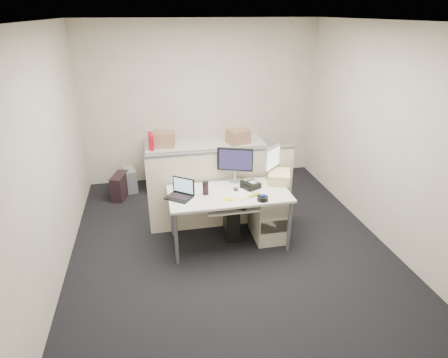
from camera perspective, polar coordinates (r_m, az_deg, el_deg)
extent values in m
cube|color=black|center=(5.02, 0.71, -9.64)|extent=(4.00, 4.50, 0.01)
cube|color=white|center=(4.17, 0.91, 22.95)|extent=(4.00, 4.50, 0.01)
cube|color=#B1AC97|center=(6.54, -3.48, 11.47)|extent=(4.00, 0.02, 2.70)
cube|color=#B1AC97|center=(2.49, 12.12, -11.86)|extent=(4.00, 0.02, 2.70)
cube|color=#B1AC97|center=(4.46, -25.24, 2.96)|extent=(0.02, 4.50, 2.70)
cube|color=#B1AC97|center=(5.20, 23.02, 6.17)|extent=(0.02, 4.50, 2.70)
cube|color=white|center=(4.66, 0.75, -2.27)|extent=(1.50, 0.75, 0.03)
cylinder|color=slate|center=(4.48, -7.27, -9.07)|extent=(0.04, 0.04, 0.70)
cylinder|color=slate|center=(5.03, -7.91, -5.06)|extent=(0.04, 0.04, 0.70)
cylinder|color=slate|center=(4.75, 9.93, -7.14)|extent=(0.04, 0.04, 0.70)
cylinder|color=slate|center=(5.28, 7.44, -3.57)|extent=(0.04, 0.04, 0.70)
cube|color=white|center=(4.55, 1.23, -4.33)|extent=(0.62, 0.32, 0.02)
cube|color=beige|center=(5.02, 6.79, -5.43)|extent=(0.40, 0.55, 0.65)
cube|color=beige|center=(5.12, -0.31, -1.74)|extent=(2.00, 0.06, 1.10)
cube|color=beige|center=(6.54, -2.85, 2.36)|extent=(2.00, 0.60, 0.72)
cube|color=black|center=(4.87, 1.70, 2.14)|extent=(0.50, 0.33, 0.46)
cube|color=#B7B7BC|center=(5.01, 7.28, 2.41)|extent=(0.39, 0.37, 0.44)
cube|color=black|center=(4.50, -6.92, -1.62)|extent=(0.38, 0.36, 0.23)
cylinder|color=black|center=(4.48, 5.90, -2.96)|extent=(0.17, 0.17, 0.05)
cube|color=black|center=(4.77, 4.08, -0.99)|extent=(0.27, 0.25, 0.07)
cube|color=silver|center=(4.61, 2.79, -2.31)|extent=(0.29, 0.32, 0.01)
cube|color=yellow|center=(4.48, 0.62, -3.09)|extent=(0.11, 0.11, 0.01)
cylinder|color=black|center=(4.59, -2.83, -1.46)|extent=(0.08, 0.08, 0.15)
ellipsoid|color=gold|center=(4.57, 4.59, -2.36)|extent=(0.19, 0.12, 0.04)
cube|color=black|center=(4.71, 1.82, -1.66)|extent=(0.07, 0.11, 0.01)
cube|color=#E2D185|center=(4.98, 8.39, 0.35)|extent=(0.38, 0.43, 0.13)
cube|color=black|center=(4.56, 0.51, -3.89)|extent=(0.51, 0.35, 0.03)
cube|color=black|center=(5.09, 1.10, -6.32)|extent=(0.22, 0.46, 0.42)
cube|color=black|center=(6.29, -15.55, -1.05)|extent=(0.29, 0.46, 0.40)
cube|color=#B7B7BC|center=(6.53, -14.13, 0.03)|extent=(0.25, 0.44, 0.39)
cube|color=#A6765A|center=(6.27, -9.25, 5.91)|extent=(0.40, 0.33, 0.27)
cube|color=#A6765A|center=(6.36, 2.17, 6.41)|extent=(0.41, 0.36, 0.25)
cube|color=#B70A1E|center=(6.21, -11.07, 5.59)|extent=(0.08, 0.29, 0.27)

